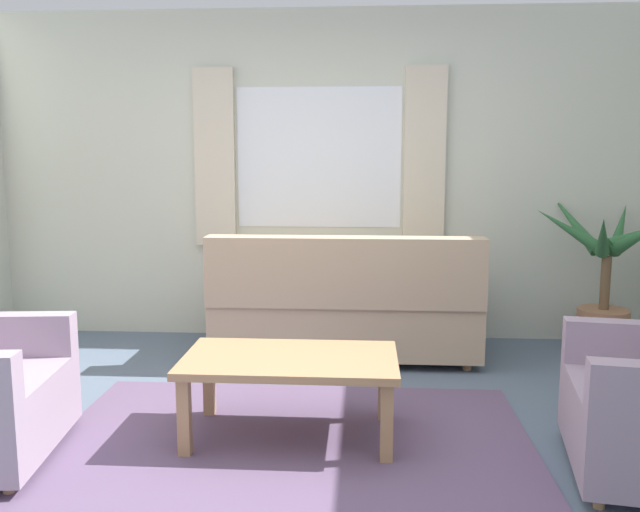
# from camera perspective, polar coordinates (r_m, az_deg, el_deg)

# --- Properties ---
(ground_plane) EXTENTS (6.24, 6.24, 0.00)m
(ground_plane) POSITION_cam_1_polar(r_m,az_deg,el_deg) (3.44, -2.70, -16.49)
(ground_plane) COLOR slate
(wall_back) EXTENTS (5.32, 0.12, 2.60)m
(wall_back) POSITION_cam_1_polar(r_m,az_deg,el_deg) (5.37, -0.05, 6.85)
(wall_back) COLOR beige
(wall_back) RESTS_ON ground_plane
(window_with_curtains) EXTENTS (1.98, 0.07, 1.40)m
(window_with_curtains) POSITION_cam_1_polar(r_m,az_deg,el_deg) (5.29, -0.11, 8.45)
(window_with_curtains) COLOR white
(area_rug) EXTENTS (2.46, 1.88, 0.01)m
(area_rug) POSITION_cam_1_polar(r_m,az_deg,el_deg) (3.44, -2.70, -16.40)
(area_rug) COLOR #604C6B
(area_rug) RESTS_ON ground_plane
(couch) EXTENTS (1.90, 0.82, 0.92)m
(couch) POSITION_cam_1_polar(r_m,az_deg,el_deg) (4.82, 2.20, -4.53)
(couch) COLOR tan
(couch) RESTS_ON ground_plane
(coffee_table) EXTENTS (1.10, 0.64, 0.44)m
(coffee_table) POSITION_cam_1_polar(r_m,az_deg,el_deg) (3.46, -2.58, -9.51)
(coffee_table) COLOR #A87F56
(coffee_table) RESTS_ON ground_plane
(potted_plant) EXTENTS (1.01, 1.03, 1.21)m
(potted_plant) POSITION_cam_1_polar(r_m,az_deg,el_deg) (5.28, 23.24, -2.77)
(potted_plant) COLOR #9E6B4C
(potted_plant) RESTS_ON ground_plane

